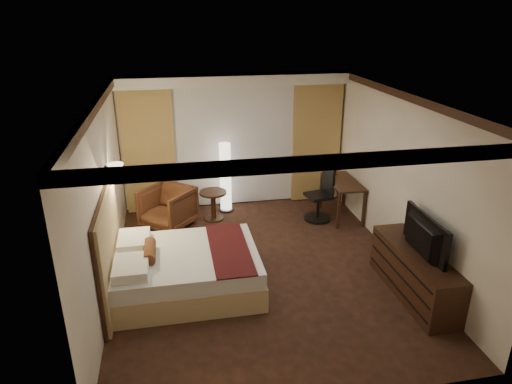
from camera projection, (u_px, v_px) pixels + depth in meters
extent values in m
cube|color=black|center=(261.00, 268.00, 7.25)|extent=(4.50, 5.50, 0.01)
cube|color=white|center=(262.00, 98.00, 6.25)|extent=(4.50, 5.50, 0.01)
cube|color=beige|center=(234.00, 141.00, 9.26)|extent=(4.50, 0.02, 2.70)
cube|color=beige|center=(103.00, 201.00, 6.36)|extent=(0.02, 5.50, 2.70)
cube|color=beige|center=(402.00, 179.00, 7.15)|extent=(0.02, 5.50, 2.70)
cube|color=white|center=(235.00, 80.00, 8.56)|extent=(4.50, 0.50, 0.20)
cube|color=silver|center=(235.00, 146.00, 9.22)|extent=(2.48, 0.04, 2.45)
cube|color=tan|center=(149.00, 152.00, 8.87)|extent=(1.00, 0.14, 2.45)
cube|color=tan|center=(316.00, 143.00, 9.47)|extent=(1.00, 0.14, 2.45)
imported|color=#4D2F17|center=(167.00, 206.00, 8.50)|extent=(1.13, 1.12, 0.85)
imported|color=black|center=(419.00, 232.00, 6.21)|extent=(0.66, 1.12, 0.14)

